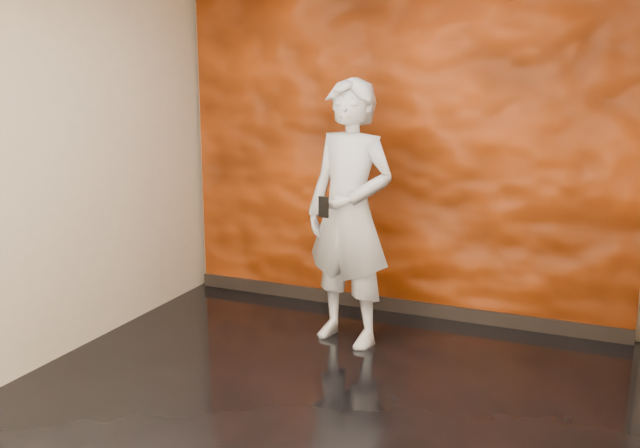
# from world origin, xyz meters

# --- Properties ---
(room) EXTENTS (4.02, 4.02, 2.81)m
(room) POSITION_xyz_m (0.00, 0.00, 1.40)
(room) COLOR black
(room) RESTS_ON ground
(feature_wall) EXTENTS (3.90, 0.06, 2.75)m
(feature_wall) POSITION_xyz_m (0.00, 1.96, 1.38)
(feature_wall) COLOR #C4410B
(feature_wall) RESTS_ON ground
(baseboard) EXTENTS (3.90, 0.04, 0.12)m
(baseboard) POSITION_xyz_m (0.00, 1.92, 0.06)
(baseboard) COLOR black
(baseboard) RESTS_ON ground
(man) EXTENTS (0.84, 0.66, 2.04)m
(man) POSITION_xyz_m (-0.14, 1.14, 1.02)
(man) COLOR #A5ABB5
(man) RESTS_ON ground
(phone) EXTENTS (0.08, 0.04, 0.16)m
(phone) POSITION_xyz_m (-0.22, 0.83, 1.12)
(phone) COLOR black
(phone) RESTS_ON man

